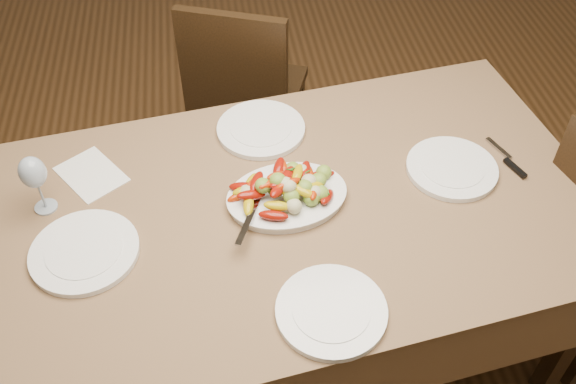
# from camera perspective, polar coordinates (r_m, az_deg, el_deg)

# --- Properties ---
(floor) EXTENTS (6.00, 6.00, 0.00)m
(floor) POSITION_cam_1_polar(r_m,az_deg,el_deg) (2.41, 5.26, -16.54)
(floor) COLOR #3C2612
(floor) RESTS_ON ground
(dining_table) EXTENTS (1.96, 1.28, 0.76)m
(dining_table) POSITION_cam_1_polar(r_m,az_deg,el_deg) (2.17, 0.00, -8.14)
(dining_table) COLOR brown
(dining_table) RESTS_ON ground
(chair_far) EXTENTS (0.54, 0.54, 0.95)m
(chair_far) POSITION_cam_1_polar(r_m,az_deg,el_deg) (2.76, -3.45, 8.95)
(chair_far) COLOR black
(chair_far) RESTS_ON ground
(serving_platter) EXTENTS (0.38, 0.30, 0.02)m
(serving_platter) POSITION_cam_1_polar(r_m,az_deg,el_deg) (1.88, -0.10, -0.53)
(serving_platter) COLOR white
(serving_platter) RESTS_ON dining_table
(roasted_vegetables) EXTENTS (0.31, 0.23, 0.09)m
(roasted_vegetables) POSITION_cam_1_polar(r_m,az_deg,el_deg) (1.84, -0.10, 0.69)
(roasted_vegetables) COLOR #770D05
(roasted_vegetables) RESTS_ON serving_platter
(serving_spoon) EXTENTS (0.28, 0.16, 0.03)m
(serving_spoon) POSITION_cam_1_polar(r_m,az_deg,el_deg) (1.82, -1.75, -0.96)
(serving_spoon) COLOR #9EA0A8
(serving_spoon) RESTS_ON serving_platter
(plate_left) EXTENTS (0.30, 0.30, 0.02)m
(plate_left) POSITION_cam_1_polar(r_m,az_deg,el_deg) (1.84, -17.63, -5.09)
(plate_left) COLOR white
(plate_left) RESTS_ON dining_table
(plate_right) EXTENTS (0.28, 0.28, 0.02)m
(plate_right) POSITION_cam_1_polar(r_m,az_deg,el_deg) (2.04, 14.35, 2.04)
(plate_right) COLOR white
(plate_right) RESTS_ON dining_table
(plate_far) EXTENTS (0.29, 0.29, 0.02)m
(plate_far) POSITION_cam_1_polar(r_m,az_deg,el_deg) (2.11, -2.42, 5.60)
(plate_far) COLOR white
(plate_far) RESTS_ON dining_table
(plate_near) EXTENTS (0.28, 0.28, 0.02)m
(plate_near) POSITION_cam_1_polar(r_m,az_deg,el_deg) (1.64, 3.87, -10.53)
(plate_near) COLOR white
(plate_near) RESTS_ON dining_table
(wine_glass) EXTENTS (0.08, 0.08, 0.20)m
(wine_glass) POSITION_cam_1_polar(r_m,az_deg,el_deg) (1.93, -21.44, 0.75)
(wine_glass) COLOR #8C99A5
(wine_glass) RESTS_ON dining_table
(menu_card) EXTENTS (0.24, 0.26, 0.00)m
(menu_card) POSITION_cam_1_polar(r_m,az_deg,el_deg) (2.06, -17.09, 1.52)
(menu_card) COLOR silver
(menu_card) RESTS_ON dining_table
(table_knife) EXTENTS (0.09, 0.19, 0.01)m
(table_knife) POSITION_cam_1_polar(r_m,az_deg,el_deg) (2.12, 18.92, 2.74)
(table_knife) COLOR #9EA0A8
(table_knife) RESTS_ON dining_table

